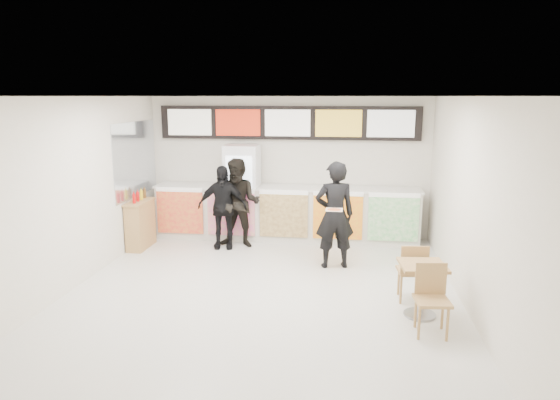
% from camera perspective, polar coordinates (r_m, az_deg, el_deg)
% --- Properties ---
extents(floor, '(7.00, 7.00, 0.00)m').
position_cam_1_polar(floor, '(7.82, -2.16, -10.79)').
color(floor, beige).
rests_on(floor, ground).
extents(ceiling, '(7.00, 7.00, 0.00)m').
position_cam_1_polar(ceiling, '(7.22, -2.34, 11.78)').
color(ceiling, white).
rests_on(ceiling, wall_back).
extents(wall_back, '(6.00, 0.00, 6.00)m').
position_cam_1_polar(wall_back, '(10.79, 0.95, 3.79)').
color(wall_back, silver).
rests_on(wall_back, floor).
extents(wall_left, '(0.00, 7.00, 7.00)m').
position_cam_1_polar(wall_left, '(8.42, -22.81, 0.59)').
color(wall_left, silver).
rests_on(wall_left, floor).
extents(wall_right, '(0.00, 7.00, 7.00)m').
position_cam_1_polar(wall_right, '(7.47, 21.05, -0.59)').
color(wall_right, silver).
rests_on(wall_right, floor).
extents(service_counter, '(5.56, 0.77, 1.14)m').
position_cam_1_polar(service_counter, '(10.56, 0.67, -1.50)').
color(service_counter, silver).
rests_on(service_counter, floor).
extents(menu_board, '(5.50, 0.14, 0.70)m').
position_cam_1_polar(menu_board, '(10.61, 0.91, 8.81)').
color(menu_board, black).
rests_on(menu_board, wall_back).
extents(drinks_fridge, '(0.70, 0.67, 2.00)m').
position_cam_1_polar(drinks_fridge, '(10.64, -4.32, 0.92)').
color(drinks_fridge, white).
rests_on(drinks_fridge, floor).
extents(mirror_panel, '(0.01, 2.00, 1.50)m').
position_cam_1_polar(mirror_panel, '(10.53, -16.17, 4.51)').
color(mirror_panel, '#B2B7BF').
rests_on(mirror_panel, wall_left).
extents(customer_main, '(0.78, 0.60, 1.91)m').
position_cam_1_polar(customer_main, '(8.81, 6.26, -1.71)').
color(customer_main, black).
rests_on(customer_main, floor).
extents(customer_left, '(0.91, 0.73, 1.80)m').
position_cam_1_polar(customer_left, '(10.02, -4.69, -0.36)').
color(customer_left, black).
rests_on(customer_left, floor).
extents(customer_mid, '(1.01, 0.50, 1.67)m').
position_cam_1_polar(customer_mid, '(9.99, -6.61, -0.81)').
color(customer_mid, black).
rests_on(customer_mid, floor).
extents(pizza_slice, '(0.36, 0.36, 0.02)m').
position_cam_1_polar(pizza_slice, '(8.33, 6.21, -1.07)').
color(pizza_slice, beige).
rests_on(pizza_slice, customer_main).
extents(cafe_table, '(0.66, 1.57, 0.90)m').
position_cam_1_polar(cafe_table, '(7.21, 15.89, -8.78)').
color(cafe_table, tan).
rests_on(cafe_table, floor).
extents(condiment_ledge, '(0.35, 0.86, 1.15)m').
position_cam_1_polar(condiment_ledge, '(10.39, -15.66, -2.64)').
color(condiment_ledge, tan).
rests_on(condiment_ledge, floor).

